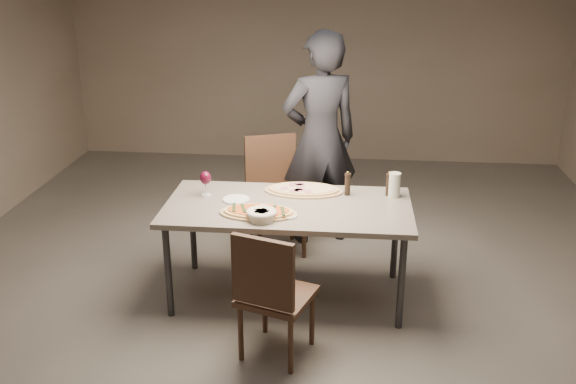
# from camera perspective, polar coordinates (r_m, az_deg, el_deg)

# --- Properties ---
(room) EXTENTS (7.00, 7.00, 7.00)m
(room) POSITION_cam_1_polar(r_m,az_deg,el_deg) (4.48, 0.00, 6.59)
(room) COLOR #5F5952
(room) RESTS_ON ground
(dining_table) EXTENTS (1.80, 0.90, 0.75)m
(dining_table) POSITION_cam_1_polar(r_m,az_deg,el_deg) (4.70, 0.00, -1.79)
(dining_table) COLOR slate
(dining_table) RESTS_ON ground
(zucchini_pizza) EXTENTS (0.55, 0.30, 0.05)m
(zucchini_pizza) POSITION_cam_1_polar(r_m,az_deg,el_deg) (4.52, -2.64, -1.78)
(zucchini_pizza) COLOR tan
(zucchini_pizza) RESTS_ON dining_table
(ham_pizza) EXTENTS (0.60, 0.33, 0.04)m
(ham_pizza) POSITION_cam_1_polar(r_m,az_deg,el_deg) (4.93, 1.38, 0.20)
(ham_pizza) COLOR tan
(ham_pizza) RESTS_ON dining_table
(bread_basket) EXTENTS (0.21, 0.21, 0.08)m
(bread_basket) POSITION_cam_1_polar(r_m,az_deg,el_deg) (4.41, -2.37, -1.98)
(bread_basket) COLOR beige
(bread_basket) RESTS_ON dining_table
(oil_dish) EXTENTS (0.12, 0.12, 0.01)m
(oil_dish) POSITION_cam_1_polar(r_m,az_deg,el_deg) (4.47, 0.03, -2.13)
(oil_dish) COLOR white
(oil_dish) RESTS_ON dining_table
(pepper_mill_left) EXTENTS (0.05, 0.05, 0.19)m
(pepper_mill_left) POSITION_cam_1_polar(r_m,az_deg,el_deg) (4.89, 8.96, 0.69)
(pepper_mill_left) COLOR black
(pepper_mill_left) RESTS_ON dining_table
(pepper_mill_right) EXTENTS (0.05, 0.05, 0.19)m
(pepper_mill_right) POSITION_cam_1_polar(r_m,az_deg,el_deg) (4.86, 5.32, 0.73)
(pepper_mill_right) COLOR black
(pepper_mill_right) RESTS_ON dining_table
(carafe) EXTENTS (0.09, 0.09, 0.19)m
(carafe) POSITION_cam_1_polar(r_m,az_deg,el_deg) (4.87, 9.45, 0.63)
(carafe) COLOR silver
(carafe) RESTS_ON dining_table
(wine_glass) EXTENTS (0.09, 0.09, 0.19)m
(wine_glass) POSITION_cam_1_polar(r_m,az_deg,el_deg) (4.86, -7.35, 1.19)
(wine_glass) COLOR silver
(wine_glass) RESTS_ON dining_table
(side_plate) EXTENTS (0.20, 0.20, 0.01)m
(side_plate) POSITION_cam_1_polar(r_m,az_deg,el_deg) (4.78, -4.63, -0.67)
(side_plate) COLOR white
(side_plate) RESTS_ON dining_table
(chair_near) EXTENTS (0.54, 0.54, 0.90)m
(chair_near) POSITION_cam_1_polar(r_m,az_deg,el_deg) (4.05, -1.53, -8.69)
(chair_near) COLOR #3E271A
(chair_near) RESTS_ON ground
(chair_far) EXTENTS (0.61, 0.61, 1.00)m
(chair_far) POSITION_cam_1_polar(r_m,az_deg,el_deg) (5.56, -1.27, 0.39)
(chair_far) COLOR #3E271A
(chair_far) RESTS_ON ground
(diner) EXTENTS (0.81, 0.69, 1.89)m
(diner) POSITION_cam_1_polar(r_m,az_deg,el_deg) (5.60, 2.86, 4.67)
(diner) COLOR black
(diner) RESTS_ON ground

